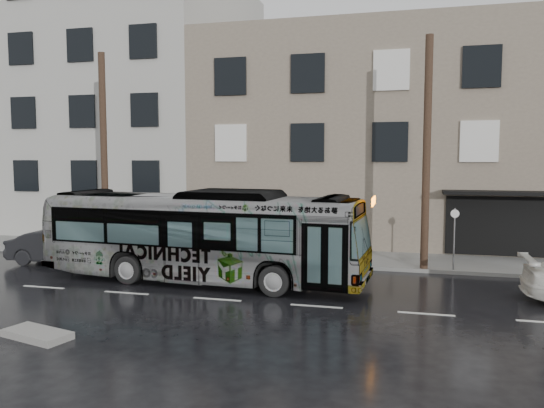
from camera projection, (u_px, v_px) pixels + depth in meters
The scene contains 10 objects.
ground at pixel (241, 282), 19.27m from camera, with size 120.00×120.00×0.00m, color black.
sidewalk at pixel (274, 255), 23.99m from camera, with size 90.00×3.60×0.15m, color gray.
building_taupe at pixel (393, 140), 29.81m from camera, with size 20.00×12.00×11.00m, color gray.
building_grey at pixel (55, 107), 36.69m from camera, with size 26.00×15.00×16.00m, color #ACABA3.
utility_pole_front at pixel (427, 154), 20.45m from camera, with size 0.30×0.30×9.00m, color #442F22.
utility_pole_rear at pixel (104, 154), 23.89m from camera, with size 0.30×0.30×9.00m, color #442F22.
sign_post at pixel (454, 239), 20.47m from camera, with size 0.06×0.06×2.40m, color slate.
bus at pixel (202, 236), 19.20m from camera, with size 2.81×11.99×3.34m, color #B2B2B2.
dark_sedan at pixel (61, 247), 22.46m from camera, with size 1.53×4.39×1.45m, color black.
slush_pile at pixel (37, 334), 13.26m from camera, with size 1.80×0.80×0.18m, color #989590.
Camera 1 is at (5.77, -18.08, 4.52)m, focal length 35.00 mm.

